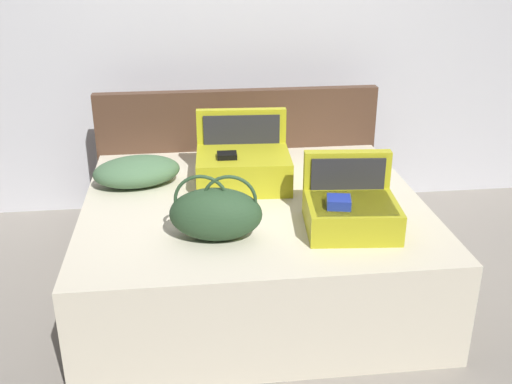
{
  "coord_description": "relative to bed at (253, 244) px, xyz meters",
  "views": [
    {
      "loc": [
        -0.34,
        -2.57,
        1.87
      ],
      "look_at": [
        0.0,
        0.28,
        0.64
      ],
      "focal_mm": 42.42,
      "sensor_mm": 36.0,
      "label": 1
    }
  ],
  "objects": [
    {
      "name": "ground_plane",
      "position": [
        0.0,
        -0.4,
        -0.27
      ],
      "size": [
        12.0,
        12.0,
        0.0
      ],
      "primitive_type": "plane",
      "color": "gray"
    },
    {
      "name": "back_wall",
      "position": [
        0.0,
        1.25,
        1.03
      ],
      "size": [
        8.0,
        0.1,
        2.6
      ],
      "primitive_type": "cube",
      "color": "silver",
      "rests_on": "ground"
    },
    {
      "name": "bed",
      "position": [
        0.0,
        0.0,
        0.0
      ],
      "size": [
        1.82,
        1.65,
        0.54
      ],
      "primitive_type": "cube",
      "color": "beige",
      "rests_on": "ground"
    },
    {
      "name": "headboard",
      "position": [
        0.0,
        0.87,
        0.2
      ],
      "size": [
        1.85,
        0.08,
        0.94
      ],
      "primitive_type": "cube",
      "color": "#4C3323",
      "rests_on": "ground"
    },
    {
      "name": "hard_case_large",
      "position": [
        -0.03,
        0.24,
        0.39
      ],
      "size": [
        0.55,
        0.47,
        0.39
      ],
      "rotation": [
        0.0,
        0.0,
        -0.05
      ],
      "color": "gold",
      "rests_on": "bed"
    },
    {
      "name": "hard_case_medium",
      "position": [
        0.43,
        -0.39,
        0.37
      ],
      "size": [
        0.47,
        0.44,
        0.34
      ],
      "rotation": [
        0.0,
        0.0,
        -0.09
      ],
      "color": "gold",
      "rests_on": "bed"
    },
    {
      "name": "duffel_bag",
      "position": [
        -0.22,
        -0.42,
        0.4
      ],
      "size": [
        0.47,
        0.31,
        0.32
      ],
      "rotation": [
        0.0,
        0.0,
        -0.15
      ],
      "color": "#2D4C2D",
      "rests_on": "bed"
    },
    {
      "name": "pillow_near_headboard",
      "position": [
        -0.63,
        0.29,
        0.35
      ],
      "size": [
        0.54,
        0.39,
        0.17
      ],
      "primitive_type": "ellipsoid",
      "rotation": [
        0.0,
        0.0,
        0.18
      ],
      "color": "#4C724C",
      "rests_on": "bed"
    }
  ]
}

